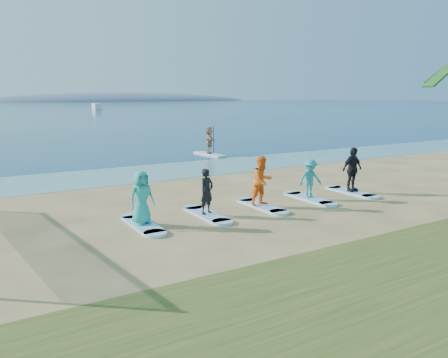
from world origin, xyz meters
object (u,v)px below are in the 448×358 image
boat_offshore_b (97,110)px  surfboard_0 (143,225)px  student_1 (207,191)px  student_2 (262,181)px  student_3 (310,179)px  surfboard_2 (262,206)px  student_4 (352,169)px  paddleboarder (209,140)px  student_0 (142,197)px  paddleboard (209,154)px  surfboard_3 (309,199)px  surfboard_4 (351,192)px  surfboard_1 (207,215)px

boat_offshore_b → surfboard_0: bearing=-97.7°
surfboard_0 → student_1: size_ratio=1.41×
student_2 → student_3: student_2 is taller
surfboard_2 → student_4: (4.64, 0.00, 0.97)m
paddleboarder → student_3: 13.83m
student_0 → student_4: 9.27m
boat_offshore_b → student_0: (-28.69, -113.93, 0.94)m
paddleboard → student_1: 15.50m
surfboard_0 → surfboard_2: (4.64, 0.00, 0.00)m
boat_offshore_b → student_1: bearing=-96.6°
student_1 → student_4: size_ratio=0.84×
student_1 → student_3: bearing=-20.3°
student_4 → surfboard_3: bearing=177.9°
surfboard_0 → student_4: student_4 is taller
surfboard_2 → surfboard_4: (4.64, 0.00, 0.00)m
student_3 → surfboard_3: bearing=0.0°
paddleboarder → student_4: bearing=-160.3°
boat_offshore_b → surfboard_1: 116.94m
student_2 → student_1: bearing=175.0°
student_0 → student_1: bearing=-9.3°
boat_offshore_b → surfboard_4: 115.57m
student_2 → student_3: (2.32, 0.00, -0.14)m
surfboard_1 → surfboard_0: bearing=180.0°
paddleboard → surfboard_0: paddleboard is taller
boat_offshore_b → surfboard_4: boat_offshore_b is taller
boat_offshore_b → surfboard_0: boat_offshore_b is taller
paddleboarder → surfboard_3: bearing=-169.9°
boat_offshore_b → surfboard_3: size_ratio=3.06×
student_2 → student_0: bearing=175.0°
boat_offshore_b → student_3: size_ratio=4.40×
paddleboarder → surfboard_1: bearing=173.1°
surfboard_2 → student_2: student_2 is taller
student_2 → surfboard_4: size_ratio=0.82×
boat_offshore_b → paddleboarder: bearing=-94.1°
surfboard_4 → student_4: 0.97m
surfboard_2 → surfboard_4: same height
surfboard_1 → student_4: bearing=0.0°
surfboard_0 → student_1: 2.46m
boat_offshore_b → surfboard_3: (-21.74, -113.93, 0.04)m
paddleboarder → student_2: (-5.24, -13.51, -0.05)m
student_2 → student_3: size_ratio=1.19×
surfboard_1 → student_2: student_2 is taller
surfboard_1 → surfboard_3: (4.64, 0.00, 0.00)m
student_1 → surfboard_2: size_ratio=0.71×
paddleboard → surfboard_3: 13.82m
student_1 → student_4: student_4 is taller
paddleboarder → surfboard_0: 16.77m
surfboard_2 → surfboard_3: 2.32m
paddleboard → student_3: (-2.92, -13.51, 0.79)m
paddleboard → student_2: 14.52m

